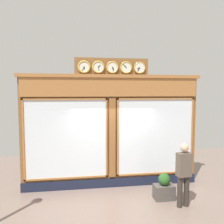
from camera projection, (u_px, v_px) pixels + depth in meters
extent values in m
cube|color=brown|center=(111.00, 132.00, 7.45)|extent=(5.54, 0.30, 3.44)
cube|color=#191E33|center=(112.00, 183.00, 7.42)|extent=(5.54, 0.08, 0.28)
cube|color=#A56936|center=(112.00, 87.00, 7.13)|extent=(5.43, 0.08, 0.57)
cube|color=#A56936|center=(112.00, 76.00, 7.12)|extent=(5.65, 0.20, 0.10)
cube|color=silver|center=(155.00, 136.00, 7.51)|extent=(2.42, 0.02, 2.37)
cube|color=#A56936|center=(156.00, 99.00, 7.38)|extent=(2.52, 0.04, 0.05)
cube|color=#A56936|center=(155.00, 173.00, 7.59)|extent=(2.52, 0.04, 0.05)
cube|color=#A56936|center=(192.00, 135.00, 7.67)|extent=(0.05, 0.04, 2.47)
cube|color=#A56936|center=(118.00, 138.00, 7.30)|extent=(0.05, 0.04, 2.47)
cube|color=silver|center=(66.00, 139.00, 7.08)|extent=(2.42, 0.02, 2.37)
cube|color=#A56936|center=(65.00, 99.00, 6.96)|extent=(2.52, 0.04, 0.05)
cube|color=#A56936|center=(67.00, 178.00, 7.17)|extent=(2.52, 0.04, 0.05)
cube|color=#A56936|center=(23.00, 140.00, 6.88)|extent=(0.05, 0.04, 2.47)
cube|color=#A56936|center=(107.00, 138.00, 7.25)|extent=(0.05, 0.04, 2.47)
cube|color=brown|center=(112.00, 138.00, 7.28)|extent=(0.20, 0.10, 2.47)
cube|color=brown|center=(112.00, 67.00, 7.14)|extent=(2.27, 0.06, 0.57)
cylinder|color=silver|center=(140.00, 68.00, 7.19)|extent=(0.30, 0.02, 0.30)
torus|color=gold|center=(140.00, 68.00, 7.18)|extent=(0.36, 0.03, 0.36)
cube|color=black|center=(139.00, 68.00, 7.17)|extent=(0.08, 0.01, 0.06)
cube|color=black|center=(139.00, 69.00, 7.17)|extent=(0.07, 0.01, 0.12)
sphere|color=black|center=(140.00, 68.00, 7.17)|extent=(0.02, 0.02, 0.02)
cylinder|color=silver|center=(126.00, 67.00, 7.13)|extent=(0.30, 0.02, 0.30)
torus|color=gold|center=(126.00, 67.00, 7.12)|extent=(0.37, 0.04, 0.37)
cube|color=black|center=(125.00, 66.00, 7.10)|extent=(0.07, 0.01, 0.07)
cube|color=black|center=(125.00, 66.00, 7.10)|extent=(0.10, 0.01, 0.10)
sphere|color=black|center=(126.00, 67.00, 7.11)|extent=(0.02, 0.02, 0.02)
cylinder|color=silver|center=(112.00, 67.00, 7.06)|extent=(0.30, 0.02, 0.30)
torus|color=gold|center=(112.00, 67.00, 7.06)|extent=(0.37, 0.04, 0.37)
cube|color=black|center=(113.00, 68.00, 7.05)|extent=(0.06, 0.01, 0.08)
cube|color=black|center=(113.00, 69.00, 7.05)|extent=(0.04, 0.01, 0.13)
sphere|color=black|center=(112.00, 67.00, 7.04)|extent=(0.02, 0.02, 0.02)
cylinder|color=silver|center=(98.00, 67.00, 7.00)|extent=(0.30, 0.02, 0.30)
torus|color=gold|center=(98.00, 67.00, 6.99)|extent=(0.38, 0.05, 0.38)
cube|color=black|center=(99.00, 66.00, 6.99)|extent=(0.07, 0.01, 0.07)
cube|color=black|center=(99.00, 69.00, 6.99)|extent=(0.03, 0.01, 0.13)
sphere|color=black|center=(98.00, 67.00, 6.98)|extent=(0.02, 0.02, 0.02)
cylinder|color=silver|center=(84.00, 67.00, 6.94)|extent=(0.30, 0.02, 0.30)
torus|color=gold|center=(84.00, 67.00, 6.93)|extent=(0.38, 0.05, 0.38)
cube|color=black|center=(84.00, 68.00, 6.92)|extent=(0.03, 0.01, 0.08)
cube|color=black|center=(83.00, 69.00, 6.92)|extent=(0.06, 0.01, 0.12)
sphere|color=black|center=(84.00, 67.00, 6.92)|extent=(0.02, 0.02, 0.02)
cylinder|color=#312A24|center=(180.00, 192.00, 6.10)|extent=(0.14, 0.14, 0.82)
cylinder|color=#312A24|center=(186.00, 191.00, 6.16)|extent=(0.14, 0.14, 0.82)
cube|color=brown|center=(184.00, 165.00, 6.07)|extent=(0.39, 0.27, 0.62)
sphere|color=tan|center=(184.00, 148.00, 6.03)|extent=(0.22, 0.22, 0.22)
cube|color=#4C4742|center=(164.00, 192.00, 6.58)|extent=(0.56, 0.36, 0.40)
sphere|color=#285623|center=(164.00, 179.00, 6.55)|extent=(0.33, 0.33, 0.33)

